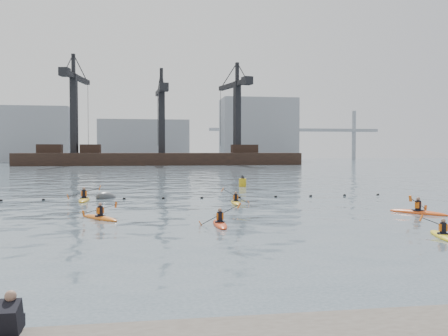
{
  "coord_description": "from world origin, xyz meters",
  "views": [
    {
      "loc": [
        -3.0,
        -14.63,
        3.79
      ],
      "look_at": [
        1.07,
        11.43,
        2.8
      ],
      "focal_mm": 38.0,
      "sensor_mm": 36.0,
      "label": 1
    }
  ],
  "objects": [
    {
      "name": "float_line",
      "position": [
        -0.5,
        22.53,
        0.03
      ],
      "size": [
        33.24,
        0.73,
        0.24
      ],
      "color": "black",
      "rests_on": "ground"
    },
    {
      "name": "barge_pier",
      "position": [
        -0.22,
        110.0,
        1.89
      ],
      "size": [
        72.0,
        19.3,
        29.5
      ],
      "color": "black",
      "rests_on": "ground"
    },
    {
      "name": "kayaker_5",
      "position": [
        -7.94,
        22.12,
        0.11
      ],
      "size": [
        2.48,
        3.66,
        1.27
      ],
      "rotation": [
        0.0,
        0.0,
        0.04
      ],
      "color": "gold",
      "rests_on": "ground"
    },
    {
      "name": "mooring_buoy",
      "position": [
        -6.44,
        23.67,
        0.0
      ],
      "size": [
        2.28,
        2.43,
        1.39
      ],
      "primitive_type": "ellipsoid",
      "rotation": [
        0.0,
        0.21,
        0.89
      ],
      "color": "#373A3C",
      "rests_on": "ground"
    },
    {
      "name": "kayaker_3",
      "position": [
        3.03,
        18.56,
        0.09
      ],
      "size": [
        2.1,
        3.02,
        1.25
      ],
      "rotation": [
        0.0,
        0.0,
        -0.07
      ],
      "color": "gold",
      "rests_on": "ground"
    },
    {
      "name": "skyline",
      "position": [
        2.23,
        150.27,
        9.25
      ],
      "size": [
        141.0,
        28.0,
        22.0
      ],
      "color": "gray",
      "rests_on": "ground"
    },
    {
      "name": "kayaker_2",
      "position": [
        -5.74,
        12.1,
        0.1
      ],
      "size": [
        2.45,
        2.92,
        1.02
      ],
      "rotation": [
        0.0,
        0.0,
        0.66
      ],
      "color": "orange",
      "rests_on": "ground"
    },
    {
      "name": "ground",
      "position": [
        0.0,
        0.0,
        0.0
      ],
      "size": [
        400.0,
        400.0,
        0.0
      ],
      "primitive_type": "plane",
      "color": "#3A4B55",
      "rests_on": "ground"
    },
    {
      "name": "kayaker_0",
      "position": [
        0.48,
        8.95,
        0.09
      ],
      "size": [
        2.16,
        3.09,
        1.25
      ],
      "rotation": [
        0.0,
        0.0,
        -0.03
      ],
      "color": "red",
      "rests_on": "ground"
    },
    {
      "name": "kayaker_4",
      "position": [
        12.84,
        11.46,
        0.11
      ],
      "size": [
        2.66,
        3.24,
        1.3
      ],
      "rotation": [
        0.0,
        0.0,
        3.78
      ],
      "color": "#E44D15",
      "rests_on": "ground"
    },
    {
      "name": "kayaker_1",
      "position": [
        9.6,
        4.14,
        0.09
      ],
      "size": [
        1.98,
        2.97,
        1.1
      ],
      "rotation": [
        0.0,
        0.0,
        -0.26
      ],
      "color": "gold",
      "rests_on": "ground"
    },
    {
      "name": "nav_buoy",
      "position": [
        6.55,
        33.94,
        0.43
      ],
      "size": [
        0.77,
        0.77,
        1.41
      ],
      "color": "#BB9E12",
      "rests_on": "ground"
    }
  ]
}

